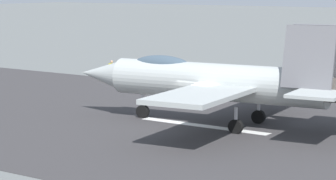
{
  "coord_description": "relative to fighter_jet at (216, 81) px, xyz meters",
  "views": [
    {
      "loc": [
        -21.03,
        33.16,
        7.71
      ],
      "look_at": [
        0.71,
        2.19,
        2.2
      ],
      "focal_mm": 77.85,
      "sensor_mm": 36.0,
      "label": 1
    }
  ],
  "objects": [
    {
      "name": "ground_plane",
      "position": [
        0.51,
        0.64,
        -2.48
      ],
      "size": [
        400.0,
        400.0,
        0.0
      ],
      "primitive_type": "plane",
      "color": "slate"
    },
    {
      "name": "crew_person",
      "position": [
        17.11,
        -11.81,
        -1.7
      ],
      "size": [
        0.7,
        0.36,
        1.57
      ],
      "color": "#1E2338",
      "rests_on": "ground"
    },
    {
      "name": "runway_strip",
      "position": [
        0.5,
        0.64,
        -2.47
      ],
      "size": [
        240.0,
        26.0,
        0.02
      ],
      "color": "#363436",
      "rests_on": "ground"
    },
    {
      "name": "fighter_jet",
      "position": [
        0.0,
        0.0,
        0.0
      ],
      "size": [
        16.99,
        15.2,
        5.68
      ],
      "color": "#AAB0AE",
      "rests_on": "ground"
    }
  ]
}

